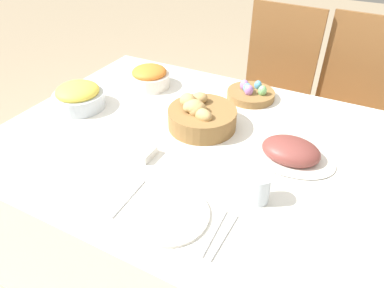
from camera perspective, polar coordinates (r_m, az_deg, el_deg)
name	(u,v)px	position (r m, az deg, el deg)	size (l,w,h in m)	color
ground_plane	(205,260)	(1.83, 2.20, -18.73)	(12.00, 12.00, 0.00)	tan
dining_table	(207,210)	(1.54, 2.52, -10.88)	(1.63, 1.14, 0.73)	silver
chair_far_center	(271,91)	(2.14, 12.95, 8.53)	(0.45, 0.45, 1.01)	brown
chair_far_right	(348,109)	(2.10, 24.62, 5.39)	(0.46, 0.46, 1.01)	brown
bread_basket	(201,116)	(1.37, 1.50, 4.71)	(0.27, 0.27, 0.13)	olive
egg_basket	(251,93)	(1.62, 9.78, 8.31)	(0.22, 0.22, 0.08)	olive
ham_platter	(291,152)	(1.26, 16.11, -1.28)	(0.32, 0.22, 0.08)	silver
carrot_bowl	(150,77)	(1.70, -7.08, 11.04)	(0.20, 0.20, 0.10)	silver
pineapple_bowl	(79,96)	(1.59, -18.39, 7.55)	(0.22, 0.22, 0.11)	silver
dinner_plate	(169,214)	(1.03, -3.89, -11.54)	(0.24, 0.24, 0.01)	silver
fork	(128,198)	(1.09, -10.55, -8.85)	(0.02, 0.18, 0.00)	#B7B7BC
knife	(214,233)	(0.98, 3.66, -14.53)	(0.02, 0.18, 0.00)	#B7B7BC
spoon	(224,237)	(0.98, 5.32, -15.12)	(0.02, 0.18, 0.00)	#B7B7BC
drinking_cup	(259,188)	(1.06, 11.09, -7.29)	(0.07, 0.07, 0.10)	silver
butter_dish	(136,150)	(1.25, -9.27, -1.07)	(0.13, 0.08, 0.03)	silver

